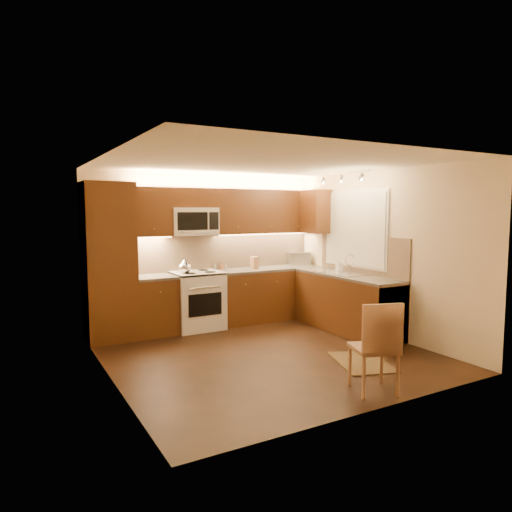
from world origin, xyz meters
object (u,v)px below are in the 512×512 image
dining_chair (374,346)px  sink (341,268)px  stove (197,300)px  soap_bottle (339,265)px  kettle (185,266)px  knife_block (254,263)px  microwave (193,221)px  toaster_oven (298,258)px

dining_chair → sink: bearing=77.1°
sink → stove: bearing=150.6°
soap_bottle → kettle: bearing=163.2°
kettle → knife_block: (1.32, 0.13, -0.04)m
knife_block → soap_bottle: (1.05, -0.98, -0.00)m
kettle → knife_block: kettle is taller
soap_bottle → microwave: bearing=156.4°
knife_block → soap_bottle: bearing=-38.4°
stove → kettle: 0.63m
stove → microwave: microwave is taller
sink → toaster_oven: (0.06, 1.29, 0.04)m
toaster_oven → dining_chair: bearing=-94.0°
soap_bottle → knife_block: bearing=139.9°
stove → dining_chair: (0.63, -3.32, 0.02)m
toaster_oven → knife_block: bearing=-155.4°
stove → knife_block: size_ratio=4.44×
sink → knife_block: bearing=128.0°
stove → dining_chair: 3.38m
sink → toaster_oven: toaster_oven is taller
sink → toaster_oven: bearing=87.3°
stove → dining_chair: dining_chair is taller
stove → toaster_oven: (2.06, 0.16, 0.56)m
kettle → knife_block: size_ratio=1.16×
microwave → knife_block: bearing=-4.4°
microwave → knife_block: size_ratio=3.67×
dining_chair → stove: bearing=119.9°
sink → toaster_oven: size_ratio=2.16×
microwave → soap_bottle: (2.13, -1.06, -0.72)m
kettle → knife_block: bearing=0.2°
stove → microwave: 1.27m
kettle → dining_chair: (0.87, -3.23, -0.55)m
stove → toaster_oven: 2.14m
kettle → dining_chair: 3.39m
kettle → soap_bottle: bearing=-25.2°
stove → microwave: size_ratio=1.21×
microwave → dining_chair: size_ratio=0.78×
knife_block → soap_bottle: knife_block is taller
microwave → kettle: size_ratio=3.17×
stove → dining_chair: bearing=-79.2°
knife_block → dining_chair: size_ratio=0.21×
microwave → sink: 2.48m
kettle → sink: bearing=-30.6°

